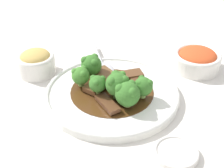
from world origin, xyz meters
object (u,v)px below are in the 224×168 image
beef_strip_2 (107,103)px  broccoli_floret_2 (97,84)px  serving_spoon (104,67)px  side_bowl_appetizer (35,63)px  beef_strip_1 (136,85)px  broccoli_floret_0 (91,65)px  broccoli_floret_6 (81,75)px  beef_strip_3 (97,86)px  broccoli_floret_4 (143,86)px  sauce_dish (176,153)px  broccoli_floret_3 (128,93)px  beef_strip_0 (106,76)px  main_plate (112,93)px  side_bowl_kimchi (197,59)px  broccoli_floret_1 (117,84)px  beef_strip_4 (127,76)px  broccoli_floret_5 (118,79)px

beef_strip_2 → broccoli_floret_2: (0.02, 0.04, 0.02)m
serving_spoon → side_bowl_appetizer: bearing=114.8°
beef_strip_1 → broccoli_floret_2: bearing=136.9°
side_bowl_appetizer → beef_strip_2: bearing=-102.0°
broccoli_floret_0 → broccoli_floret_6: 0.04m
beef_strip_1 → beef_strip_3: bearing=119.1°
broccoli_floret_4 → sauce_dish: bearing=-133.7°
broccoli_floret_0 → broccoli_floret_3: broccoli_floret_0 is taller
beef_strip_0 → serving_spoon: size_ratio=0.45×
main_plate → side_bowl_kimchi: (0.21, -0.13, 0.02)m
side_bowl_appetizer → side_bowl_kimchi: bearing=-58.1°
broccoli_floret_2 → beef_strip_2: bearing=-121.6°
serving_spoon → side_bowl_appetizer: 0.17m
broccoli_floret_2 → broccoli_floret_3: bearing=-92.1°
broccoli_floret_1 → serving_spoon: bearing=43.8°
sauce_dish → beef_strip_4: bearing=48.3°
beef_strip_4 → side_bowl_kimchi: (0.15, -0.12, -0.00)m
side_bowl_kimchi → broccoli_floret_0: bearing=133.9°
beef_strip_2 → side_bowl_appetizer: side_bowl_appetizer is taller
beef_strip_2 → broccoli_floret_0: 0.11m
broccoli_floret_4 → serving_spoon: broccoli_floret_4 is taller
main_plate → broccoli_floret_1: 0.05m
beef_strip_2 → broccoli_floret_2: size_ratio=1.50×
main_plate → beef_strip_3: bearing=104.1°
beef_strip_3 → broccoli_floret_2: size_ratio=1.40×
beef_strip_3 → side_bowl_kimchi: (0.21, -0.16, 0.00)m
beef_strip_0 → broccoli_floret_1: 0.08m
broccoli_floret_0 → serving_spoon: (0.04, -0.01, -0.03)m
beef_strip_1 → broccoli_floret_4: (-0.03, -0.03, 0.02)m
broccoli_floret_1 → broccoli_floret_0: bearing=65.2°
broccoli_floret_2 → serving_spoon: (0.10, 0.04, -0.02)m
beef_strip_1 → beef_strip_3: beef_strip_1 is taller
broccoli_floret_1 → sauce_dish: bearing=-116.8°
broccoli_floret_1 → broccoli_floret_3: broccoli_floret_1 is taller
beef_strip_3 → sauce_dish: (-0.09, -0.21, -0.02)m
broccoli_floret_2 → side_bowl_kimchi: bearing=-31.7°
broccoli_floret_0 → broccoli_floret_6: size_ratio=1.26×
broccoli_floret_1 → side_bowl_kimchi: bearing=-25.1°
sauce_dish → broccoli_floret_6: bearing=71.8°
beef_strip_2 → side_bowl_appetizer: (0.05, 0.23, 0.01)m
main_plate → beef_strip_4: bearing=-10.6°
beef_strip_1 → broccoli_floret_0: 0.11m
beef_strip_3 → broccoli_floret_4: 0.10m
side_bowl_appetizer → broccoli_floret_4: bearing=-87.6°
broccoli_floret_0 → serving_spoon: bearing=-7.0°
main_plate → broccoli_floret_6: broccoli_floret_6 is taller
beef_strip_4 → broccoli_floret_6: size_ratio=1.62×
broccoli_floret_5 → broccoli_floret_3: bearing=-133.4°
serving_spoon → broccoli_floret_1: bearing=-136.2°
beef_strip_1 → beef_strip_4: size_ratio=0.77×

